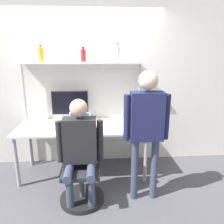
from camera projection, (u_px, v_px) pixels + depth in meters
name	position (u px, v px, depth m)	size (l,w,h in m)	color
ground_plane	(83.00, 187.00, 3.11)	(12.00, 12.00, 0.00)	#4C4C51
wall_back	(83.00, 84.00, 3.55)	(8.00, 0.06, 2.70)	silver
desk	(83.00, 130.00, 3.32)	(1.93, 0.79, 0.77)	silver
shelf_unit	(82.00, 78.00, 3.37)	(1.84, 0.25, 1.71)	white
monitor	(70.00, 104.00, 3.46)	(0.57, 0.19, 0.49)	#333338
laptop	(80.00, 125.00, 3.13)	(0.31, 0.24, 0.24)	silver
cell_phone	(99.00, 130.00, 3.10)	(0.07, 0.15, 0.01)	#264C8C
office_chair	(82.00, 179.00, 2.79)	(0.56, 0.56, 0.91)	black
person_seated	(80.00, 145.00, 2.61)	(0.57, 0.47, 1.33)	#38425B
person_standing	(147.00, 121.00, 2.60)	(0.56, 0.22, 1.65)	#38425B
bottle_amber	(41.00, 55.00, 3.23)	(0.08, 0.08, 0.25)	gold
bottle_clear	(117.00, 54.00, 3.31)	(0.07, 0.07, 0.27)	silver
bottle_red	(83.00, 55.00, 3.28)	(0.08, 0.08, 0.22)	maroon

